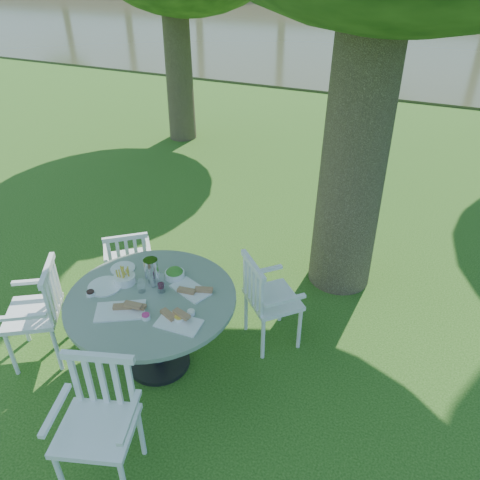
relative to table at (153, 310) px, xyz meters
name	(u,v)px	position (x,y,z in m)	size (l,w,h in m)	color
ground	(232,319)	(0.37, 0.81, -0.63)	(140.00, 140.00, 0.00)	#1A420D
table	(153,310)	(0.00, 0.00, 0.00)	(1.42, 1.42, 0.78)	black
chair_ne	(264,296)	(0.76, 0.66, -0.08)	(0.65, 0.65, 0.94)	white
chair_nw	(129,260)	(-0.75, 0.68, -0.12)	(0.60, 0.59, 0.86)	white
chair_sw	(43,306)	(-0.96, -0.29, -0.06)	(0.65, 0.66, 0.97)	white
chair_se	(100,411)	(0.21, -0.98, -0.05)	(0.62, 0.60, 0.99)	white
tableware	(147,284)	(-0.09, 0.07, 0.19)	(1.14, 0.86, 0.25)	white
river	(430,27)	(0.37, 23.81, -0.63)	(100.00, 28.00, 0.12)	#383B22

